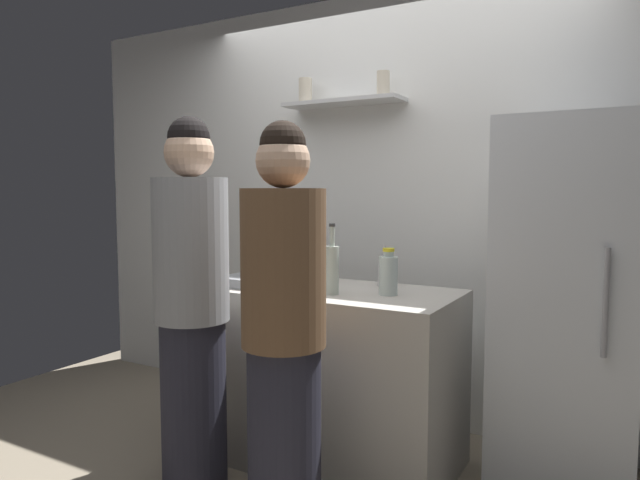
{
  "coord_description": "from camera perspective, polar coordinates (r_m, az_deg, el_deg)",
  "views": [
    {
      "loc": [
        1.36,
        -2.04,
        1.41
      ],
      "look_at": [
        -0.09,
        0.51,
        1.16
      ],
      "focal_mm": 32.2,
      "sensor_mm": 36.0,
      "label": 1
    }
  ],
  "objects": [
    {
      "name": "person_brown_jacket",
      "position": [
        2.33,
        -3.62,
        -9.44
      ],
      "size": [
        0.34,
        0.34,
        1.68
      ],
      "rotation": [
        0.0,
        0.0,
        2.19
      ],
      "color": "#262633",
      "rests_on": "ground"
    },
    {
      "name": "wine_bottle_pale_glass",
      "position": [
        2.78,
        1.21,
        -2.78
      ],
      "size": [
        0.07,
        0.07,
        0.35
      ],
      "color": "#B2BFB2",
      "rests_on": "counter"
    },
    {
      "name": "wine_bottle_amber_glass",
      "position": [
        3.1,
        -0.57,
        -2.26
      ],
      "size": [
        0.07,
        0.07,
        0.3
      ],
      "color": "#472814",
      "rests_on": "counter"
    },
    {
      "name": "refrigerator",
      "position": [
        2.96,
        23.49,
        -6.0
      ],
      "size": [
        0.62,
        0.66,
        1.74
      ],
      "color": "silver",
      "rests_on": "ground"
    },
    {
      "name": "counter",
      "position": [
        3.09,
        -0.0,
        -13.1
      ],
      "size": [
        1.41,
        0.67,
        0.91
      ],
      "primitive_type": "cube",
      "color": "#B7B2A8",
      "rests_on": "ground"
    },
    {
      "name": "person_grey_hoodie",
      "position": [
        2.7,
        -12.59,
        -6.8
      ],
      "size": [
        0.34,
        0.34,
        1.74
      ],
      "rotation": [
        0.0,
        0.0,
        2.74
      ],
      "color": "#262633",
      "rests_on": "ground"
    },
    {
      "name": "wine_bottle_dark_glass",
      "position": [
        3.3,
        -10.27,
        -2.14
      ],
      "size": [
        0.07,
        0.07,
        0.27
      ],
      "color": "black",
      "rests_on": "counter"
    },
    {
      "name": "utensil_holder",
      "position": [
        3.05,
        6.62,
        -3.52
      ],
      "size": [
        0.09,
        0.09,
        0.22
      ],
      "color": "#B2B2B7",
      "rests_on": "counter"
    },
    {
      "name": "baking_pan",
      "position": [
        3.04,
        -6.63,
        -4.15
      ],
      "size": [
        0.34,
        0.24,
        0.05
      ],
      "primitive_type": "cube",
      "color": "gray",
      "rests_on": "counter"
    },
    {
      "name": "back_wall_assembly",
      "position": [
        3.56,
        7.19,
        3.16
      ],
      "size": [
        4.8,
        0.32,
        2.6
      ],
      "color": "white",
      "rests_on": "ground"
    },
    {
      "name": "wine_bottle_green_glass",
      "position": [
        3.18,
        -12.0,
        -1.97
      ],
      "size": [
        0.06,
        0.06,
        0.33
      ],
      "color": "#19471E",
      "rests_on": "counter"
    },
    {
      "name": "water_bottle_plastic",
      "position": [
        2.79,
        6.81,
        -3.39
      ],
      "size": [
        0.09,
        0.09,
        0.23
      ],
      "color": "silver",
      "rests_on": "counter"
    }
  ]
}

